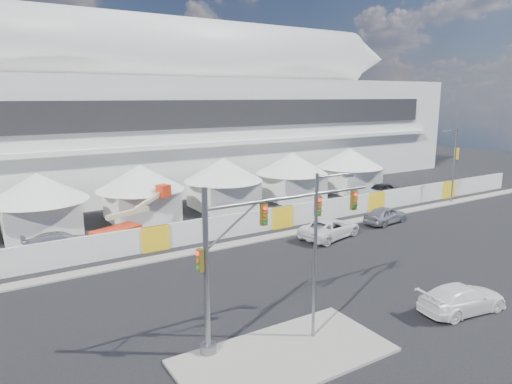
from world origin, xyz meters
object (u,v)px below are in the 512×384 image
lot_car_c (60,242)px  pickup_curb (330,228)px  lot_car_b (385,189)px  streetlight_curb (454,160)px  pickup_near (462,298)px  lot_car_a (365,193)px  sedan_silver (385,215)px  streetlight_median (319,245)px  boom_lift (125,228)px  traffic_mast (245,256)px

lot_car_c → pickup_curb: bearing=-107.8°
lot_car_b → lot_car_c: size_ratio=0.87×
streetlight_curb → pickup_curb: bearing=-172.4°
pickup_curb → lot_car_c: (-20.17, 8.19, -0.06)m
lot_car_b → pickup_near: bearing=143.1°
pickup_near → lot_car_a: bearing=-26.9°
sedan_silver → lot_car_a: 10.53m
lot_car_c → streetlight_curb: 40.67m
streetlight_median → streetlight_curb: 34.69m
boom_lift → pickup_near: bearing=-83.3°
lot_car_a → lot_car_c: size_ratio=0.83×
lot_car_c → streetlight_curb: size_ratio=0.64×
pickup_near → lot_car_b: lot_car_b is taller
pickup_near → streetlight_curb: streetlight_curb is taller
lot_car_b → boom_lift: (-31.76, -0.98, 0.28)m
sedan_silver → pickup_curb: (-7.39, -0.63, 0.01)m
pickup_near → lot_car_c: lot_car_c is taller
lot_car_c → streetlight_median: bearing=-152.6°
pickup_curb → traffic_mast: (-14.73, -10.86, 3.64)m
pickup_curb → boom_lift: 17.23m
traffic_mast → streetlight_median: streetlight_median is taller
lot_car_b → pickup_curb: bearing=121.5°
streetlight_median → boom_lift: size_ratio=1.00×
pickup_near → pickup_curb: bearing=-3.3°
boom_lift → pickup_curb: bearing=-50.9°
sedan_silver → lot_car_c: 28.58m
pickup_near → boom_lift: bearing=36.1°
lot_car_a → streetlight_curb: streetlight_curb is taller
sedan_silver → lot_car_b: 12.68m
lot_car_c → boom_lift: size_ratio=0.66×
lot_car_a → boom_lift: 28.48m
pickup_near → boom_lift: 25.81m
lot_car_b → streetlight_median: (-28.08, -21.53, 4.07)m
pickup_curb → streetlight_curb: (19.91, 2.64, 4.04)m
lot_car_b → streetlight_curb: streetlight_curb is taller
lot_car_c → traffic_mast: size_ratio=0.54×
traffic_mast → boom_lift: size_ratio=1.22×
pickup_near → lot_car_a: pickup_near is taller
lot_car_c → traffic_mast: 20.15m
lot_car_b → lot_car_c: lot_car_b is taller
traffic_mast → lot_car_c: bearing=105.9°
pickup_curb → streetlight_curb: streetlight_curb is taller
lot_car_a → boom_lift: boom_lift is taller
streetlight_curb → lot_car_b: bearing=116.1°
sedan_silver → pickup_near: (-10.07, -14.96, -0.05)m
traffic_mast → streetlight_curb: (34.64, 13.50, 0.40)m
sedan_silver → traffic_mast: traffic_mast is taller
pickup_curb → lot_car_b: (16.66, 9.28, -0.04)m
pickup_near → lot_car_a: size_ratio=1.20×
streetlight_median → boom_lift: bearing=100.1°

